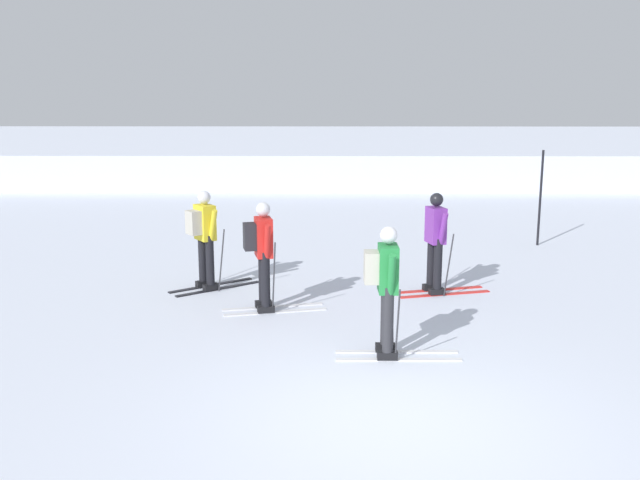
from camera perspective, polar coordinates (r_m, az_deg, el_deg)
ground_plane at (r=7.67m, az=6.03°, el=-14.20°), size 120.00×120.00×0.00m
far_snow_ridge at (r=27.33m, az=2.01°, el=6.19°), size 80.00×7.80×1.24m
skier_purple at (r=11.99m, az=9.27°, el=-0.01°), size 1.64×0.98×1.71m
skier_green at (r=9.03m, az=5.31°, el=-3.62°), size 1.60×1.00×1.71m
skier_yellow at (r=12.22m, az=-9.26°, el=0.40°), size 1.51×1.25×1.71m
skier_red at (r=10.90m, az=-4.64°, el=-0.89°), size 1.64×0.98×1.71m
trail_marker_pole at (r=16.27m, az=17.24°, el=3.22°), size 0.05×0.05×2.09m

